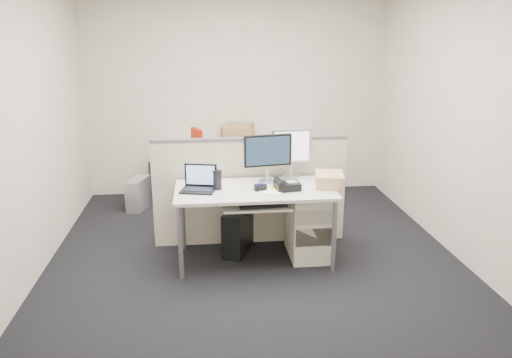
{
  "coord_description": "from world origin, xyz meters",
  "views": [
    {
      "loc": [
        -0.47,
        -4.46,
        2.15
      ],
      "look_at": [
        0.03,
        0.15,
        0.78
      ],
      "focal_mm": 35.0,
      "sensor_mm": 36.0,
      "label": 1
    }
  ],
  "objects": [
    {
      "name": "laptop",
      "position": [
        -0.53,
        -0.02,
        0.85
      ],
      "size": [
        0.35,
        0.3,
        0.23
      ],
      "primitive_type": "cube",
      "rotation": [
        0.0,
        0.0,
        -0.23
      ],
      "color": "black",
      "rests_on": "desk"
    },
    {
      "name": "paper_stack",
      "position": [
        0.15,
        -0.08,
        0.74
      ],
      "size": [
        0.27,
        0.31,
        0.01
      ],
      "primitive_type": "cube",
      "rotation": [
        0.0,
        0.0,
        -0.29
      ],
      "color": "white",
      "rests_on": "desk"
    },
    {
      "name": "keyboard_tray",
      "position": [
        0.0,
        -0.18,
        0.62
      ],
      "size": [
        0.62,
        0.32,
        0.02
      ],
      "primitive_type": "cube",
      "color": "beige",
      "rests_on": "desk"
    },
    {
      "name": "cardboard_box_left",
      "position": [
        -0.05,
        1.81,
        0.86
      ],
      "size": [
        0.38,
        0.3,
        0.27
      ],
      "primitive_type": "cube",
      "rotation": [
        0.0,
        0.0,
        0.09
      ],
      "color": "#9F6C47",
      "rests_on": "back_counter"
    },
    {
      "name": "drawer_pedestal",
      "position": [
        0.55,
        0.05,
        0.33
      ],
      "size": [
        0.4,
        0.55,
        0.65
      ],
      "primitive_type": "cube",
      "color": "silver",
      "rests_on": "floor"
    },
    {
      "name": "monitor_small",
      "position": [
        0.4,
        0.32,
        0.98
      ],
      "size": [
        0.42,
        0.23,
        0.49
      ],
      "primitive_type": "cube",
      "rotation": [
        0.0,
        0.0,
        0.08
      ],
      "color": "#B7B7BC",
      "rests_on": "desk"
    },
    {
      "name": "banana",
      "position": [
        0.28,
        0.1,
        0.75
      ],
      "size": [
        0.2,
        0.11,
        0.04
      ],
      "primitive_type": "ellipsoid",
      "rotation": [
        0.0,
        0.0,
        0.38
      ],
      "color": "gold",
      "rests_on": "desk"
    },
    {
      "name": "wall_left",
      "position": [
        -2.0,
        0.0,
        1.35
      ],
      "size": [
        0.02,
        4.5,
        2.7
      ],
      "primitive_type": "cube",
      "color": "beige",
      "rests_on": "ground"
    },
    {
      "name": "pc_tower_desk",
      "position": [
        -0.15,
        0.2,
        0.23
      ],
      "size": [
        0.36,
        0.52,
        0.45
      ],
      "primitive_type": "cube",
      "rotation": [
        0.0,
        0.0,
        -0.37
      ],
      "color": "black",
      "rests_on": "floor"
    },
    {
      "name": "cardboard_box_right",
      "position": [
        0.0,
        2.05,
        0.85
      ],
      "size": [
        0.44,
        0.4,
        0.26
      ],
      "primitive_type": "cube",
      "rotation": [
        0.0,
        0.0,
        -0.36
      ],
      "color": "#9F6C47",
      "rests_on": "back_counter"
    },
    {
      "name": "monitor_main",
      "position": [
        0.15,
        0.21,
        0.97
      ],
      "size": [
        0.5,
        0.26,
        0.47
      ],
      "primitive_type": "cube",
      "rotation": [
        0.0,
        0.0,
        0.16
      ],
      "color": "black",
      "rests_on": "desk"
    },
    {
      "name": "back_counter",
      "position": [
        0.0,
        1.93,
        0.36
      ],
      "size": [
        2.0,
        0.6,
        0.72
      ],
      "primitive_type": "cube",
      "color": "silver",
      "rests_on": "floor"
    },
    {
      "name": "manila_folders",
      "position": [
        0.72,
        0.01,
        0.79
      ],
      "size": [
        0.32,
        0.37,
        0.12
      ],
      "primitive_type": "cube",
      "rotation": [
        0.0,
        0.0,
        -0.19
      ],
      "color": "tan",
      "rests_on": "desk"
    },
    {
      "name": "desk",
      "position": [
        0.0,
        0.0,
        0.66
      ],
      "size": [
        1.5,
        0.75,
        0.73
      ],
      "color": "beige",
      "rests_on": "floor"
    },
    {
      "name": "wall_right",
      "position": [
        2.0,
        0.0,
        1.35
      ],
      "size": [
        0.02,
        4.5,
        2.7
      ],
      "primitive_type": "cube",
      "color": "beige",
      "rests_on": "ground"
    },
    {
      "name": "travel_mug",
      "position": [
        -0.35,
        0.02,
        0.81
      ],
      "size": [
        0.1,
        0.1,
        0.17
      ],
      "primitive_type": "cylinder",
      "rotation": [
        0.0,
        0.0,
        -0.31
      ],
      "color": "black",
      "rests_on": "desk"
    },
    {
      "name": "desk_phone",
      "position": [
        0.3,
        -0.06,
        0.77
      ],
      "size": [
        0.25,
        0.21,
        0.07
      ],
      "primitive_type": "cube",
      "rotation": [
        0.0,
        0.0,
        0.15
      ],
      "color": "black",
      "rests_on": "desk"
    },
    {
      "name": "cellphone",
      "position": [
        0.1,
        0.2,
        0.74
      ],
      "size": [
        0.08,
        0.12,
        0.02
      ],
      "primitive_type": "cube",
      "rotation": [
        0.0,
        0.0,
        -0.14
      ],
      "color": "black",
      "rests_on": "desk"
    },
    {
      "name": "pc_tower_spare_silver",
      "position": [
        -1.3,
        1.63,
        0.2
      ],
      "size": [
        0.29,
        0.45,
        0.39
      ],
      "primitive_type": "cube",
      "rotation": [
        0.0,
        0.0,
        -0.32
      ],
      "color": "#B7B7BC",
      "rests_on": "floor"
    },
    {
      "name": "wall_back",
      "position": [
        0.0,
        2.25,
        1.35
      ],
      "size": [
        4.0,
        0.02,
        2.7
      ],
      "primitive_type": "cube",
      "color": "beige",
      "rests_on": "ground"
    },
    {
      "name": "pc_tower_spare_dark",
      "position": [
        -1.05,
        2.03,
        0.23
      ],
      "size": [
        0.35,
        0.52,
        0.45
      ],
      "primitive_type": "cube",
      "rotation": [
        0.0,
        0.0,
        0.35
      ],
      "color": "black",
      "rests_on": "floor"
    },
    {
      "name": "wall_front",
      "position": [
        0.0,
        -2.25,
        1.35
      ],
      "size": [
        4.0,
        0.02,
        2.7
      ],
      "primitive_type": "cube",
      "color": "beige",
      "rests_on": "ground"
    },
    {
      "name": "red_binder",
      "position": [
        -0.55,
        1.83,
        0.85
      ],
      "size": [
        0.15,
        0.27,
        0.25
      ],
      "primitive_type": "cube",
      "rotation": [
        0.0,
        0.0,
        0.35
      ],
      "color": "#9B1C02",
      "rests_on": "back_counter"
    },
    {
      "name": "floor",
      "position": [
        0.0,
        0.0,
        -0.01
      ],
      "size": [
        4.0,
        4.5,
        0.01
      ],
      "primitive_type": "cube",
      "color": "black",
      "rests_on": "ground"
    },
    {
      "name": "trackball",
      "position": [
        0.05,
        -0.05,
        0.75
      ],
      "size": [
        0.15,
        0.15,
        0.05
      ],
      "primitive_type": "cylinder",
      "rotation": [
        0.0,
        0.0,
        -0.19
      ],
      "color": "black",
      "rests_on": "desk"
    },
    {
      "name": "cubicle_partition",
      "position": [
        0.0,
        0.45,
        0.55
      ],
      "size": [
        2.0,
        0.06,
        1.1
      ],
      "primitive_type": "cube",
      "color": "beige",
      "rests_on": "floor"
    },
    {
      "name": "sticky_pad",
      "position": [
        0.18,
        -0.03,
        0.74
      ],
      "size": [
        0.1,
        0.1,
        0.01
      ],
      "primitive_type": "cube",
      "rotation": [
        0.0,
        0.0,
        0.13
      ],
      "color": "yellow",
      "rests_on": "desk"
    },
    {
      "name": "keyboard",
      "position": [
        0.05,
        -0.22,
        0.64
      ],
      "size": [
        0.44,
        0.18,
        0.02
      ],
      "primitive_type": "cube",
      "rotation": [
        0.0,
        0.0,
        0.07
      ],
      "color": "black",
      "rests_on": "keyboard_tray"
    }
  ]
}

